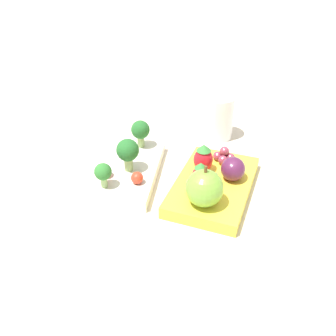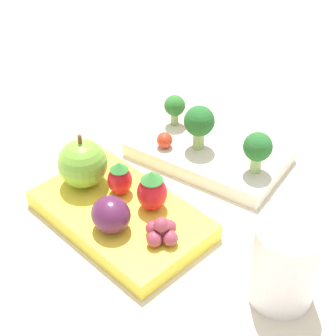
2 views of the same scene
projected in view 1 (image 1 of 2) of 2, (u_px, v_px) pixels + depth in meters
ground_plane at (169, 179)px, 0.66m from camera, size 4.00×4.00×0.00m
bento_box_savoury at (125, 171)px, 0.67m from camera, size 0.21×0.14×0.02m
bento_box_fruit at (213, 186)px, 0.63m from camera, size 0.21×0.14×0.02m
broccoli_floret_0 at (128, 151)px, 0.63m from camera, size 0.04×0.04×0.06m
broccoli_floret_1 at (140, 131)px, 0.70m from camera, size 0.04×0.04×0.05m
broccoli_floret_2 at (103, 173)px, 0.59m from camera, size 0.03×0.03×0.04m
cherry_tomato_0 at (105, 171)px, 0.63m from camera, size 0.02×0.02×0.02m
cherry_tomato_1 at (137, 178)px, 0.61m from camera, size 0.02×0.02×0.02m
apple at (204, 188)px, 0.56m from camera, size 0.06×0.06×0.07m
strawberry_0 at (203, 158)px, 0.63m from camera, size 0.03×0.03×0.05m
strawberry_1 at (200, 175)px, 0.60m from camera, size 0.03×0.03×0.04m
plum at (233, 167)px, 0.62m from camera, size 0.04×0.04×0.04m
grape_cluster at (224, 156)px, 0.67m from camera, size 0.04×0.04×0.03m
drinking_cup at (218, 117)px, 0.77m from camera, size 0.06×0.06×0.09m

